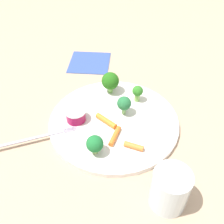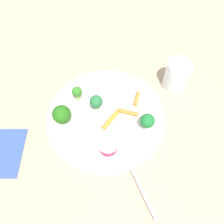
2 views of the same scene
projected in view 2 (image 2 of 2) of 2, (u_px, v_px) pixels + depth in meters
name	position (u px, v px, depth m)	size (l,w,h in m)	color
ground_plane	(106.00, 118.00, 0.58)	(2.40, 2.40, 0.00)	tan
plate	(106.00, 117.00, 0.58)	(0.32, 0.32, 0.01)	silver
sauce_cup	(108.00, 145.00, 0.51)	(0.05, 0.05, 0.03)	#960F41
broccoli_floret_0	(147.00, 121.00, 0.53)	(0.04, 0.04, 0.05)	#9BB869
broccoli_floret_1	(62.00, 114.00, 0.53)	(0.05, 0.05, 0.06)	#83C35D
broccoli_floret_2	(96.00, 102.00, 0.56)	(0.03, 0.03, 0.05)	#87C16F
broccoli_floret_3	(77.00, 92.00, 0.58)	(0.03, 0.03, 0.05)	#81B958
carrot_stick_0	(137.00, 99.00, 0.59)	(0.01, 0.01, 0.04)	orange
carrot_stick_1	(128.00, 112.00, 0.57)	(0.01, 0.01, 0.06)	orange
carrot_stick_2	(110.00, 120.00, 0.56)	(0.01, 0.01, 0.06)	orange
fork	(137.00, 179.00, 0.49)	(0.08, 0.17, 0.00)	#B6AFC2
drinking_glass	(177.00, 75.00, 0.61)	(0.07, 0.07, 0.09)	silver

